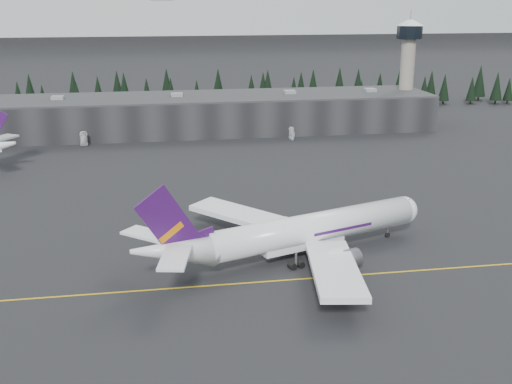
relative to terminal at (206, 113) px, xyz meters
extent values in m
plane|color=black|center=(0.00, -125.00, -6.30)|extent=(1400.00, 1400.00, 0.00)
cube|color=gold|center=(0.00, -127.00, -6.29)|extent=(400.00, 0.40, 0.02)
cube|color=black|center=(0.00, 0.00, -0.30)|extent=(160.00, 30.00, 12.00)
cube|color=#333335|center=(0.00, 0.00, 6.00)|extent=(160.00, 30.00, 0.60)
cylinder|color=gray|center=(75.00, 3.00, 9.70)|extent=(5.20, 5.20, 32.00)
cylinder|color=black|center=(75.00, 3.00, 26.95)|extent=(9.20, 9.20, 4.50)
cone|color=silver|center=(75.00, 3.00, 30.40)|extent=(10.00, 10.00, 2.00)
cube|color=black|center=(0.00, 37.00, 1.20)|extent=(360.00, 20.00, 15.00)
cylinder|color=white|center=(8.95, -116.33, -1.23)|extent=(41.89, 18.98, 5.53)
sphere|color=white|center=(29.00, -109.45, -1.23)|extent=(5.53, 5.53, 5.53)
cone|color=white|center=(-17.20, -125.30, -0.40)|extent=(16.44, 10.25, 8.01)
cube|color=white|center=(-0.92, -104.61, -2.71)|extent=(23.90, 23.02, 2.36)
cylinder|color=gray|center=(5.96, -107.61, -4.27)|extent=(6.80, 5.26, 3.50)
cube|color=white|center=(8.35, -131.63, -2.71)|extent=(11.35, 26.66, 2.36)
cylinder|color=gray|center=(11.94, -125.04, -4.27)|extent=(6.80, 5.26, 3.50)
cube|color=#34104B|center=(-17.64, -125.45, 4.30)|extent=(11.19, 4.22, 13.73)
cube|color=#C76C0B|center=(-17.47, -125.39, 2.92)|extent=(4.42, 1.95, 3.38)
cube|color=white|center=(-20.74, -120.66, 0.89)|extent=(10.37, 9.79, 0.46)
cube|color=white|center=(-17.15, -131.12, 0.89)|extent=(6.02, 10.75, 0.46)
cylinder|color=black|center=(25.51, -110.64, -4.92)|extent=(0.46, 0.46, 2.76)
cylinder|color=black|center=(1.50, -114.50, -4.92)|extent=(0.46, 0.46, 2.76)
cylinder|color=black|center=(4.19, -122.34, -4.92)|extent=(0.46, 0.46, 2.76)
imported|color=white|center=(-40.82, -17.62, -5.61)|extent=(4.11, 5.46, 1.38)
imported|color=white|center=(26.61, -20.02, -5.51)|extent=(4.93, 3.89, 1.57)
camera|label=1|loc=(-20.18, -223.67, 39.52)|focal=45.00mm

